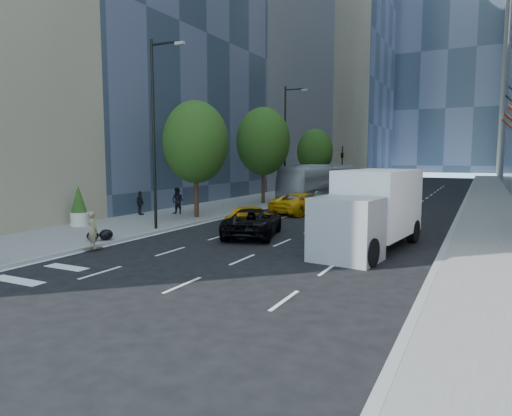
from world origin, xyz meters
The scene contains 25 objects.
ground centered at (0.00, 0.00, 0.00)m, with size 160.00×160.00×0.00m, color black.
sidewalk_left centered at (-9.00, 30.00, 0.07)m, with size 6.00×120.00×0.15m, color slate.
sidewalk_right centered at (10.00, 30.00, 0.07)m, with size 4.00×120.00×0.15m, color slate.
tower_left_mid centered at (-22.00, 42.00, 22.50)m, with size 20.00×24.00×45.00m, color slate.
tower_left_end centered at (-22.00, 92.00, 30.00)m, with size 20.00×28.00×60.00m, color #323F4F.
tower_distant centered at (0.00, 120.00, 45.00)m, with size 40.00×20.00×90.00m, color #323F4F.
lamp_near centered at (-6.32, 4.00, 5.81)m, with size 2.13×0.22×10.00m.
lamp_far centered at (-6.32, 22.00, 5.81)m, with size 2.13×0.22×10.00m.
tree_near centered at (-7.20, 9.00, 4.97)m, with size 4.20×4.20×7.46m.
tree_mid centered at (-7.20, 19.00, 5.32)m, with size 4.50×4.50×7.99m.
tree_far centered at (-7.20, 32.00, 4.62)m, with size 3.90×3.90×6.92m.
traffic_signal centered at (-6.40, 40.00, 4.23)m, with size 2.48×0.53×5.20m.
skateboarder centered at (-5.60, -1.34, 0.80)m, with size 0.59×0.39×1.61m, color #827551.
black_sedan_lincoln centered at (-1.06, 5.00, 0.72)m, with size 2.39×5.18×1.44m, color black.
black_sedan_mercedes centered at (4.20, 5.53, 0.63)m, with size 1.77×4.36×1.27m, color black.
taxi_a centered at (-2.00, 6.50, 0.73)m, with size 1.72×4.28×1.46m, color orange.
taxi_b centered at (4.20, 14.00, 0.79)m, with size 1.67×4.78×1.58m, color gold.
taxi_c centered at (-2.00, 14.86, 0.75)m, with size 2.50×5.41×1.50m, color #DB9B0B.
taxi_d centered at (1.20, 15.50, 0.71)m, with size 2.00×4.91×1.43m, color orange.
city_bus centered at (-4.80, 26.58, 1.66)m, with size 2.78×11.89×3.31m, color #B9BBC0.
box_truck centered at (5.04, 4.32, 1.76)m, with size 3.51×7.50×3.46m.
pedestrian_a centered at (-9.16, 9.64, 1.05)m, with size 0.88×0.68×1.81m, color black.
pedestrian_b centered at (-11.20, 8.22, 0.95)m, with size 0.94×0.39×1.60m, color black.
planter_shrub centered at (-11.00, 2.84, 1.25)m, with size 0.96×0.96×2.30m.
garbage_bags centered at (-6.55, 0.04, 0.39)m, with size 1.04×1.00×0.51m.
Camera 1 is at (9.36, -15.56, 4.05)m, focal length 32.00 mm.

